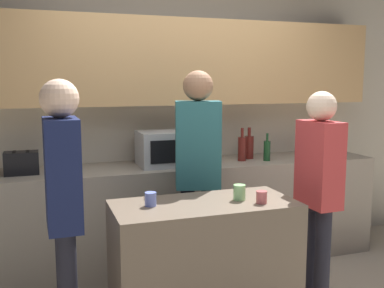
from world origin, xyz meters
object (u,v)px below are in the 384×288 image
potted_plant (323,135)px  person_left (63,197)px  microwave (168,148)px  bottle_2 (267,150)px  bottle_1 (249,147)px  cup_1 (239,192)px  cup_0 (262,197)px  cup_2 (151,199)px  person_center (198,162)px  person_right (319,183)px  bottle_0 (242,148)px  toaster (22,163)px

potted_plant → person_left: person_left is taller
microwave → bottle_2: microwave is taller
bottle_1 → cup_1: size_ratio=2.92×
cup_0 → cup_2: cup_2 is taller
bottle_2 → cup_0: 1.30m
cup_0 → person_left: (-1.22, 0.12, 0.08)m
person_left → microwave: bearing=138.2°
person_center → person_right: (0.73, -0.52, -0.10)m
bottle_0 → bottle_2: bearing=-17.8°
person_right → bottle_2: bearing=-7.8°
potted_plant → bottle_2: (-0.66, -0.09, -0.10)m
bottle_1 → cup_2: 1.67m
bottle_2 → person_center: bearing=-151.6°
bottle_0 → potted_plant: bearing=1.1°
cup_0 → person_left: person_left is taller
cup_1 → potted_plant: bearing=37.9°
bottle_2 → cup_2: 1.64m
bottle_1 → person_right: size_ratio=0.19×
person_right → bottle_1: bearing=-1.6°
microwave → toaster: bearing=179.9°
person_center → cup_1: bearing=115.0°
microwave → person_center: person_center is taller
cup_0 → cup_2: bearing=166.3°
person_center → person_right: 0.90m
cup_1 → person_center: (-0.09, 0.55, 0.11)m
bottle_0 → person_center: 0.81m
cup_1 → person_right: size_ratio=0.06×
microwave → bottle_2: size_ratio=2.04×
bottle_2 → cup_1: size_ratio=2.51×
microwave → person_right: size_ratio=0.33×
potted_plant → person_right: 1.32m
microwave → person_right: 1.34m
bottle_2 → person_left: 2.12m
bottle_2 → person_right: 0.98m
bottle_0 → person_left: 1.97m
cup_2 → potted_plant: bearing=27.6°
person_right → cup_2: bearing=87.9°
potted_plant → person_center: 1.59m
person_left → cup_0: bearing=83.5°
cup_0 → bottle_0: bearing=70.6°
microwave → bottle_2: bearing=-5.4°
microwave → person_right: bearing=-52.4°
potted_plant → person_center: size_ratio=0.23×
microwave → cup_0: size_ratio=6.50×
cup_1 → cup_2: 0.59m
cup_1 → person_right: bearing=3.2°
bottle_2 → person_left: person_left is taller
bottle_0 → cup_2: bearing=-137.3°
microwave → bottle_1: (0.82, 0.08, -0.04)m
toaster → bottle_1: (2.02, 0.07, 0.02)m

